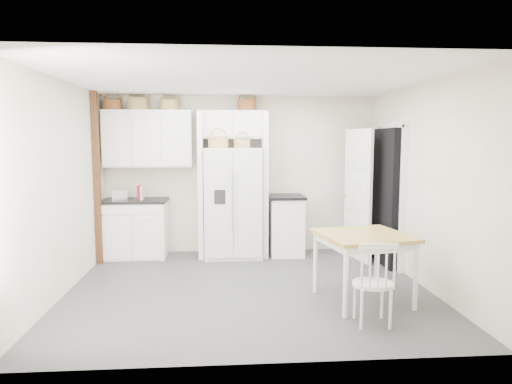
{
  "coord_description": "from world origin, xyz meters",
  "views": [
    {
      "loc": [
        -0.32,
        -5.63,
        1.86
      ],
      "look_at": [
        0.13,
        0.4,
        1.19
      ],
      "focal_mm": 32.0,
      "sensor_mm": 36.0,
      "label": 1
    }
  ],
  "objects": [
    {
      "name": "floor",
      "position": [
        0.0,
        0.0,
        0.0
      ],
      "size": [
        4.5,
        4.5,
        0.0
      ],
      "primitive_type": "plane",
      "color": "#393939",
      "rests_on": "ground"
    },
    {
      "name": "ceiling",
      "position": [
        0.0,
        0.0,
        2.6
      ],
      "size": [
        4.5,
        4.5,
        0.0
      ],
      "primitive_type": "plane",
      "color": "white",
      "rests_on": "wall_back"
    },
    {
      "name": "wall_back",
      "position": [
        0.0,
        2.0,
        1.3
      ],
      "size": [
        4.5,
        0.0,
        4.5
      ],
      "primitive_type": "plane",
      "rotation": [
        1.57,
        0.0,
        0.0
      ],
      "color": "#C3BB95",
      "rests_on": "floor"
    },
    {
      "name": "wall_left",
      "position": [
        -2.25,
        0.0,
        1.3
      ],
      "size": [
        0.0,
        4.0,
        4.0
      ],
      "primitive_type": "plane",
      "rotation": [
        1.57,
        0.0,
        1.57
      ],
      "color": "#C3BB95",
      "rests_on": "floor"
    },
    {
      "name": "wall_right",
      "position": [
        2.25,
        0.0,
        1.3
      ],
      "size": [
        0.0,
        4.0,
        4.0
      ],
      "primitive_type": "plane",
      "rotation": [
        1.57,
        0.0,
        -1.57
      ],
      "color": "#C3BB95",
      "rests_on": "floor"
    },
    {
      "name": "refrigerator",
      "position": [
        -0.15,
        1.65,
        0.88
      ],
      "size": [
        0.91,
        0.73,
        1.75
      ],
      "primitive_type": "cube",
      "color": "silver",
      "rests_on": "floor"
    },
    {
      "name": "base_cab_left",
      "position": [
        -1.71,
        1.7,
        0.45
      ],
      "size": [
        0.97,
        0.61,
        0.9
      ],
      "primitive_type": "cube",
      "color": "white",
      "rests_on": "floor"
    },
    {
      "name": "base_cab_right",
      "position": [
        0.72,
        1.7,
        0.47
      ],
      "size": [
        0.53,
        0.64,
        0.94
      ],
      "primitive_type": "cube",
      "color": "white",
      "rests_on": "floor"
    },
    {
      "name": "dining_table",
      "position": [
        1.3,
        -0.57,
        0.4
      ],
      "size": [
        1.12,
        1.12,
        0.8
      ],
      "primitive_type": "cube",
      "rotation": [
        0.0,
        0.0,
        0.18
      ],
      "color": "#AC7A2B",
      "rests_on": "floor"
    },
    {
      "name": "windsor_chair",
      "position": [
        1.2,
        -1.24,
        0.42
      ],
      "size": [
        0.43,
        0.39,
        0.84
      ],
      "primitive_type": "cube",
      "rotation": [
        0.0,
        0.0,
        -0.05
      ],
      "color": "white",
      "rests_on": "floor"
    },
    {
      "name": "counter_left",
      "position": [
        -1.71,
        1.7,
        0.92
      ],
      "size": [
        1.01,
        0.65,
        0.04
      ],
      "primitive_type": "cube",
      "color": "black",
      "rests_on": "base_cab_left"
    },
    {
      "name": "counter_right",
      "position": [
        0.72,
        1.7,
        0.96
      ],
      "size": [
        0.58,
        0.68,
        0.04
      ],
      "primitive_type": "cube",
      "color": "black",
      "rests_on": "base_cab_right"
    },
    {
      "name": "toaster",
      "position": [
        -1.94,
        1.62,
        1.02
      ],
      "size": [
        0.26,
        0.2,
        0.16
      ],
      "primitive_type": "cube",
      "rotation": [
        0.0,
        0.0,
        0.31
      ],
      "color": "silver",
      "rests_on": "counter_left"
    },
    {
      "name": "cookbook_red",
      "position": [
        -1.63,
        1.62,
        1.05
      ],
      "size": [
        0.05,
        0.16,
        0.23
      ],
      "primitive_type": "cube",
      "rotation": [
        0.0,
        0.0,
        -0.1
      ],
      "color": "maroon",
      "rests_on": "counter_left"
    },
    {
      "name": "cookbook_cream",
      "position": [
        -1.59,
        1.62,
        1.05
      ],
      "size": [
        0.04,
        0.15,
        0.22
      ],
      "primitive_type": "cube",
      "rotation": [
        0.0,
        0.0,
        -0.09
      ],
      "color": "beige",
      "rests_on": "counter_left"
    },
    {
      "name": "basket_upper_a",
      "position": [
        -2.04,
        1.83,
        2.43
      ],
      "size": [
        0.28,
        0.28,
        0.16
      ],
      "primitive_type": "cylinder",
      "color": "#5F3414",
      "rests_on": "upper_cabinet"
    },
    {
      "name": "basket_upper_b",
      "position": [
        -1.65,
        1.83,
        2.45
      ],
      "size": [
        0.33,
        0.33,
        0.19
      ],
      "primitive_type": "cylinder",
      "color": "olive",
      "rests_on": "upper_cabinet"
    },
    {
      "name": "basket_upper_c",
      "position": [
        -1.15,
        1.83,
        2.44
      ],
      "size": [
        0.3,
        0.3,
        0.17
      ],
      "primitive_type": "cylinder",
      "color": "olive",
      "rests_on": "upper_cabinet"
    },
    {
      "name": "basket_bridge_b",
      "position": [
        0.09,
        1.83,
        2.44
      ],
      "size": [
        0.3,
        0.3,
        0.17
      ],
      "primitive_type": "cylinder",
      "color": "#5F3414",
      "rests_on": "bridge_cabinet"
    },
    {
      "name": "basket_fridge_a",
      "position": [
        -0.38,
        1.55,
        1.84
      ],
      "size": [
        0.31,
        0.31,
        0.17
      ],
      "primitive_type": "cylinder",
      "color": "olive",
      "rests_on": "refrigerator"
    },
    {
      "name": "basket_fridge_b",
      "position": [
        -0.0,
        1.55,
        1.82
      ],
      "size": [
        0.25,
        0.25,
        0.14
      ],
      "primitive_type": "cylinder",
      "color": "olive",
      "rests_on": "refrigerator"
    },
    {
      "name": "upper_cabinet",
      "position": [
        -1.5,
        1.83,
        1.9
      ],
      "size": [
        1.4,
        0.34,
        0.9
      ],
      "primitive_type": "cube",
      "color": "white",
      "rests_on": "wall_back"
    },
    {
      "name": "bridge_cabinet",
      "position": [
        -0.15,
        1.83,
        2.12
      ],
      "size": [
        1.12,
        0.34,
        0.45
      ],
      "primitive_type": "cube",
      "color": "white",
      "rests_on": "wall_back"
    },
    {
      "name": "fridge_panel_left",
      "position": [
        -0.66,
        1.7,
        1.15
      ],
      "size": [
        0.08,
        0.6,
        2.3
      ],
      "primitive_type": "cube",
      "color": "white",
      "rests_on": "floor"
    },
    {
      "name": "fridge_panel_right",
      "position": [
        0.36,
        1.7,
        1.15
      ],
      "size": [
        0.08,
        0.6,
        2.3
      ],
      "primitive_type": "cube",
      "color": "white",
      "rests_on": "floor"
    },
    {
      "name": "trim_post",
      "position": [
        -2.2,
        1.35,
        1.3
      ],
      "size": [
        0.09,
        0.09,
        2.6
      ],
      "primitive_type": "cube",
      "color": "#341B0D",
      "rests_on": "floor"
    },
    {
      "name": "doorway_void",
      "position": [
        2.16,
        1.0,
        1.02
      ],
      "size": [
        0.18,
        0.85,
        2.05
      ],
      "primitive_type": "cube",
      "color": "black",
      "rests_on": "floor"
    },
    {
      "name": "door_slab",
      "position": [
        1.8,
        1.33,
        1.02
      ],
      "size": [
        0.21,
        0.79,
        2.05
      ],
      "primitive_type": "cube",
      "rotation": [
        0.0,
        0.0,
        -1.36
      ],
      "color": "white",
      "rests_on": "floor"
    }
  ]
}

